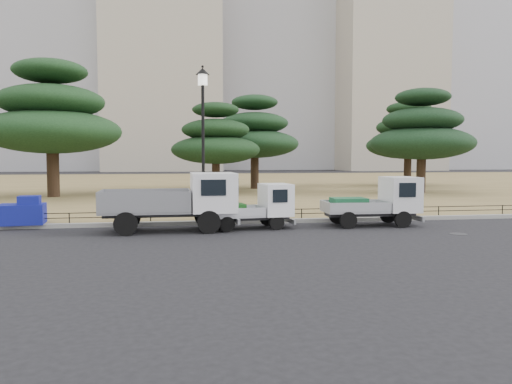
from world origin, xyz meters
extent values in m
plane|color=black|center=(0.00, 0.00, 0.00)|extent=(220.00, 220.00, 0.00)
cube|color=olive|center=(0.00, 30.60, 0.07)|extent=(120.00, 56.00, 0.15)
cube|color=gray|center=(0.00, 2.60, 0.08)|extent=(120.00, 0.25, 0.16)
cylinder|color=black|center=(-1.93, 0.28, 0.40)|extent=(0.81, 0.17, 0.81)
cylinder|color=black|center=(-1.95, 2.03, 0.40)|extent=(0.81, 0.17, 0.81)
cylinder|color=black|center=(-4.71, 0.25, 0.40)|extent=(0.81, 0.17, 0.81)
cylinder|color=black|center=(-4.73, 2.00, 0.40)|extent=(0.81, 0.17, 0.81)
cube|color=#2D2D30|center=(-3.29, 1.14, 0.61)|extent=(4.51, 1.01, 0.14)
cube|color=slate|center=(-4.10, 1.13, 1.08)|extent=(3.14, 1.80, 0.79)
cube|color=silver|center=(-1.70, 1.16, 1.37)|extent=(1.59, 1.93, 1.38)
cylinder|color=black|center=(0.55, 0.75, 0.27)|extent=(0.56, 0.20, 0.55)
cylinder|color=black|center=(0.42, 1.93, 0.27)|extent=(0.56, 0.20, 0.55)
cylinder|color=black|center=(-1.27, 0.55, 0.27)|extent=(0.56, 0.20, 0.55)
cylinder|color=black|center=(-1.40, 1.73, 0.27)|extent=(0.56, 0.20, 0.55)
cube|color=#2D2D30|center=(-0.40, 1.25, 0.40)|extent=(3.00, 0.99, 0.13)
cube|color=silver|center=(-0.93, 1.19, 0.65)|extent=(2.15, 1.46, 0.36)
cube|color=white|center=(0.64, 1.36, 1.05)|extent=(1.16, 1.45, 1.18)
cube|color=#19591A|center=(-1.13, 1.17, 0.74)|extent=(1.20, 0.93, 0.40)
cylinder|color=black|center=(5.32, 0.56, 0.32)|extent=(0.64, 0.19, 0.63)
cylinder|color=black|center=(5.37, 1.96, 0.32)|extent=(0.64, 0.19, 0.63)
cylinder|color=black|center=(3.22, 0.63, 0.32)|extent=(0.64, 0.19, 0.63)
cylinder|color=black|center=(3.26, 2.03, 0.32)|extent=(0.64, 0.19, 0.63)
cube|color=#2D2D30|center=(4.32, 1.30, 0.46)|extent=(3.42, 0.89, 0.15)
cube|color=#A2A5A9|center=(3.71, 1.32, 0.75)|extent=(2.39, 1.51, 0.42)
cube|color=silver|center=(5.52, 1.26, 1.20)|extent=(1.23, 1.59, 1.34)
cube|color=#1A5D37|center=(3.47, 1.32, 0.85)|extent=(1.32, 0.98, 0.46)
cylinder|color=black|center=(-1.95, 2.90, 0.23)|extent=(0.45, 0.45, 0.16)
cylinder|color=black|center=(-1.95, 2.90, 2.87)|extent=(0.12, 0.12, 5.11)
cylinder|color=white|center=(-1.95, 2.90, 5.62)|extent=(0.41, 0.41, 0.41)
cone|color=black|center=(-1.95, 2.90, 5.96)|extent=(0.53, 0.53, 0.26)
cylinder|color=black|center=(0.00, 2.75, 0.35)|extent=(38.00, 0.03, 0.03)
cylinder|color=black|center=(0.00, 2.75, 0.53)|extent=(38.00, 0.03, 0.03)
cylinder|color=black|center=(0.00, 2.75, 0.35)|extent=(0.04, 0.04, 0.40)
cube|color=navy|center=(-8.69, 2.82, 0.52)|extent=(1.69, 1.31, 0.74)
cube|color=navy|center=(-8.37, 2.66, 1.05)|extent=(0.80, 0.70, 0.32)
cylinder|color=#2D2D30|center=(6.50, -1.20, 0.01)|extent=(0.60, 0.60, 0.01)
cylinder|color=black|center=(-10.55, 16.10, 1.81)|extent=(0.75, 0.75, 3.31)
ellipsoid|color=#173417|center=(-10.55, 16.10, 4.21)|extent=(8.50, 8.50, 2.72)
ellipsoid|color=#173417|center=(-10.55, 16.10, 6.07)|extent=(6.49, 6.49, 2.08)
ellipsoid|color=#173417|center=(-10.55, 16.10, 7.93)|extent=(4.48, 4.48, 1.43)
cylinder|color=black|center=(-0.19, 17.86, 1.37)|extent=(0.55, 0.55, 2.44)
ellipsoid|color=black|center=(-0.19, 17.86, 3.14)|extent=(6.16, 6.16, 1.97)
ellipsoid|color=black|center=(-0.19, 17.86, 4.52)|extent=(4.70, 4.70, 1.50)
ellipsoid|color=black|center=(-0.19, 17.86, 5.89)|extent=(3.25, 3.25, 1.04)
cylinder|color=black|center=(3.23, 22.13, 1.59)|extent=(0.65, 0.65, 2.88)
ellipsoid|color=black|center=(3.23, 22.13, 3.68)|extent=(6.93, 6.93, 2.22)
ellipsoid|color=black|center=(3.23, 22.13, 5.30)|extent=(5.29, 5.29, 1.69)
ellipsoid|color=black|center=(3.23, 22.13, 6.92)|extent=(3.65, 3.65, 1.17)
cylinder|color=black|center=(14.00, 15.75, 1.56)|extent=(0.63, 0.63, 2.82)
ellipsoid|color=black|center=(14.00, 15.75, 3.61)|extent=(7.16, 7.16, 2.29)
ellipsoid|color=black|center=(14.00, 15.75, 5.19)|extent=(5.47, 5.47, 1.75)
ellipsoid|color=black|center=(14.00, 15.75, 6.78)|extent=(3.78, 3.78, 1.21)
cylinder|color=black|center=(17.12, 24.11, 1.57)|extent=(0.64, 0.64, 2.84)
ellipsoid|color=black|center=(17.12, 24.11, 3.63)|extent=(7.26, 7.26, 2.32)
ellipsoid|color=black|center=(17.12, 24.11, 5.23)|extent=(5.55, 5.55, 1.77)
ellipsoid|color=black|center=(17.12, 24.11, 6.83)|extent=(3.83, 3.83, 1.23)
cube|color=#AAA08C|center=(-5.00, 85.00, 27.50)|extent=(22.00, 20.00, 55.00)
cube|color=#AAA08C|center=(40.00, 82.00, 24.00)|extent=(20.00, 18.00, 48.00)
cube|color=#A0A0A5|center=(58.00, 90.00, 35.00)|extent=(24.00, 20.00, 70.00)
camera|label=1|loc=(-3.11, -16.77, 2.63)|focal=35.00mm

